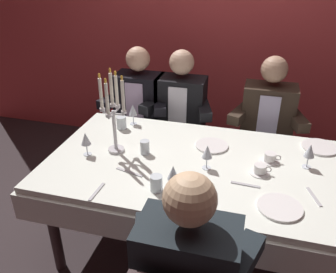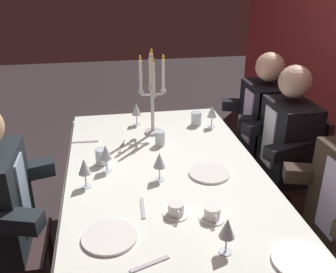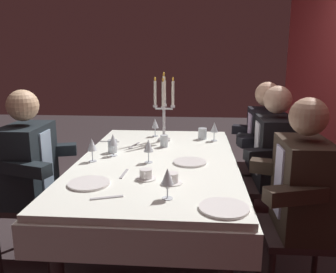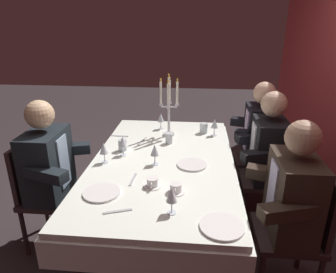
% 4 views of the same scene
% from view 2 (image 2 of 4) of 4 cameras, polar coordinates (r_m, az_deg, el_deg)
% --- Properties ---
extents(ground_plane, '(12.00, 12.00, 0.00)m').
position_cam_2_polar(ground_plane, '(2.61, -0.30, -19.43)').
color(ground_plane, '#32292B').
extents(dining_table, '(1.94, 1.14, 0.74)m').
position_cam_2_polar(dining_table, '(2.23, -0.34, -7.81)').
color(dining_table, white).
rests_on(dining_table, ground_plane).
extents(candelabra, '(0.19, 0.19, 0.58)m').
position_cam_2_polar(candelabra, '(2.55, -2.36, 6.27)').
color(candelabra, silver).
rests_on(candelabra, dining_table).
extents(dinner_plate_0, '(0.24, 0.24, 0.01)m').
position_cam_2_polar(dinner_plate_0, '(1.70, -8.79, -14.67)').
color(dinner_plate_0, white).
rests_on(dinner_plate_0, dining_table).
extents(dinner_plate_1, '(0.24, 0.24, 0.01)m').
position_cam_2_polar(dinner_plate_1, '(1.66, 19.51, -17.15)').
color(dinner_plate_1, white).
rests_on(dinner_plate_1, dining_table).
extents(dinner_plate_2, '(0.23, 0.23, 0.01)m').
position_cam_2_polar(dinner_plate_2, '(2.14, 6.24, -5.50)').
color(dinner_plate_2, white).
rests_on(dinner_plate_2, dining_table).
extents(wine_glass_0, '(0.07, 0.07, 0.16)m').
position_cam_2_polar(wine_glass_0, '(2.14, -9.32, -2.45)').
color(wine_glass_0, silver).
rests_on(wine_glass_0, dining_table).
extents(wine_glass_1, '(0.07, 0.07, 0.16)m').
position_cam_2_polar(wine_glass_1, '(2.72, 6.63, 3.70)').
color(wine_glass_1, silver).
rests_on(wine_glass_1, dining_table).
extents(wine_glass_2, '(0.07, 0.07, 0.16)m').
position_cam_2_polar(wine_glass_2, '(2.02, -1.31, -3.66)').
color(wine_glass_2, silver).
rests_on(wine_glass_2, dining_table).
extents(wine_glass_3, '(0.07, 0.07, 0.16)m').
position_cam_2_polar(wine_glass_3, '(2.75, -4.78, 4.00)').
color(wine_glass_3, silver).
rests_on(wine_glass_3, dining_table).
extents(wine_glass_4, '(0.07, 0.07, 0.16)m').
position_cam_2_polar(wine_glass_4, '(2.01, -12.44, -4.52)').
color(wine_glass_4, silver).
rests_on(wine_glass_4, dining_table).
extents(wine_glass_5, '(0.07, 0.07, 0.16)m').
position_cam_2_polar(wine_glass_5, '(1.56, 8.89, -13.52)').
color(wine_glass_5, silver).
rests_on(wine_glass_5, dining_table).
extents(water_tumbler_0, '(0.07, 0.07, 0.10)m').
position_cam_2_polar(water_tumbler_0, '(2.25, -9.95, -2.98)').
color(water_tumbler_0, silver).
rests_on(water_tumbler_0, dining_table).
extents(water_tumbler_1, '(0.08, 0.08, 0.10)m').
position_cam_2_polar(water_tumbler_1, '(2.77, 4.26, 2.71)').
color(water_tumbler_1, silver).
rests_on(water_tumbler_1, dining_table).
extents(water_tumbler_2, '(0.06, 0.06, 0.10)m').
position_cam_2_polar(water_tumbler_2, '(2.45, -1.20, -0.27)').
color(water_tumbler_2, silver).
rests_on(water_tumbler_2, dining_table).
extents(coffee_cup_0, '(0.13, 0.12, 0.06)m').
position_cam_2_polar(coffee_cup_0, '(1.80, 1.20, -10.95)').
color(coffee_cup_0, white).
rests_on(coffee_cup_0, dining_table).
extents(coffee_cup_1, '(0.13, 0.12, 0.06)m').
position_cam_2_polar(coffee_cup_1, '(1.79, 6.66, -11.43)').
color(coffee_cup_1, white).
rests_on(coffee_cup_1, dining_table).
extents(spoon_0, '(0.17, 0.03, 0.01)m').
position_cam_2_polar(spoon_0, '(1.86, -3.80, -10.65)').
color(spoon_0, '#B7B7BC').
rests_on(spoon_0, dining_table).
extents(fork_1, '(0.03, 0.17, 0.01)m').
position_cam_2_polar(fork_1, '(2.56, -12.32, -0.77)').
color(fork_1, '#B7B7BC').
rests_on(fork_1, dining_table).
extents(spoon_2, '(0.07, 0.17, 0.01)m').
position_cam_2_polar(spoon_2, '(1.56, -2.73, -18.56)').
color(spoon_2, '#B7B7BC').
rests_on(spoon_2, dining_table).
extents(knife_3, '(0.19, 0.06, 0.01)m').
position_cam_2_polar(knife_3, '(2.46, -6.93, -1.44)').
color(knife_3, '#B7B7BC').
rests_on(knife_3, dining_table).
extents(seated_diner_0, '(0.63, 0.48, 1.24)m').
position_cam_2_polar(seated_diner_0, '(3.01, 14.34, 2.68)').
color(seated_diner_0, '#332223').
rests_on(seated_diner_0, ground_plane).
extents(seated_diner_1, '(0.63, 0.48, 1.24)m').
position_cam_2_polar(seated_diner_1, '(2.69, 17.54, -0.35)').
color(seated_diner_1, '#332223').
rests_on(seated_diner_1, ground_plane).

